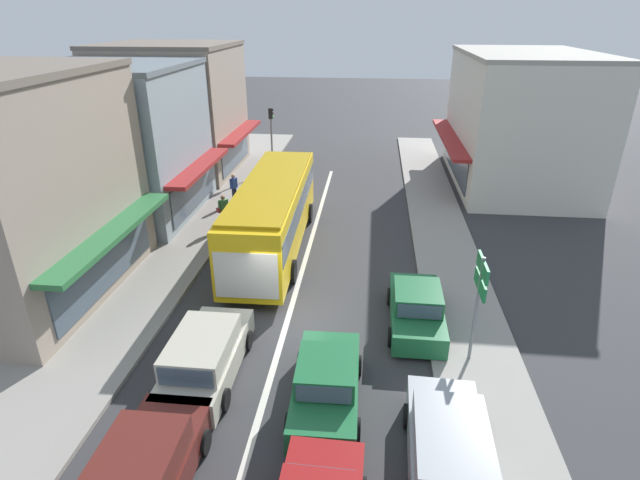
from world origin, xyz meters
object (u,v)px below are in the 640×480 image
at_px(city_bus, 273,210).
at_px(parked_sedan_kerb_second, 416,308).
at_px(sedan_adjacent_lane_lead, 326,384).
at_px(wagon_queue_gap_filler, 142,477).
at_px(parked_wagon_kerb_front, 449,452).
at_px(wagon_behind_bus_mid, 206,356).
at_px(directional_road_sign, 480,285).
at_px(pedestrian_with_handbag_near, 223,209).
at_px(traffic_light_downstreet, 271,129).
at_px(pedestrian_browsing_midblock, 234,187).

xyz_separation_m(city_bus, parked_sedan_kerb_second, (5.99, -5.46, -1.22)).
height_order(sedan_adjacent_lane_lead, parked_sedan_kerb_second, same).
height_order(wagon_queue_gap_filler, sedan_adjacent_lane_lead, wagon_queue_gap_filler).
relative_size(wagon_queue_gap_filler, parked_wagon_kerb_front, 0.99).
height_order(wagon_queue_gap_filler, parked_sedan_kerb_second, wagon_queue_gap_filler).
bearing_deg(sedan_adjacent_lane_lead, wagon_behind_bus_mid, 168.84).
distance_m(parked_sedan_kerb_second, directional_road_sign, 3.14).
height_order(sedan_adjacent_lane_lead, pedestrian_with_handbag_near, pedestrian_with_handbag_near).
relative_size(wagon_queue_gap_filler, traffic_light_downstreet, 1.07).
bearing_deg(directional_road_sign, parked_wagon_kerb_front, -105.68).
bearing_deg(wagon_queue_gap_filler, sedan_adjacent_lane_lead, 43.42).
height_order(city_bus, sedan_adjacent_lane_lead, city_bus).
bearing_deg(wagon_behind_bus_mid, pedestrian_browsing_midblock, 101.77).
height_order(city_bus, wagon_behind_bus_mid, city_bus).
bearing_deg(pedestrian_browsing_midblock, parked_sedan_kerb_second, -49.55).
distance_m(city_bus, sedan_adjacent_lane_lead, 10.17).
height_order(parked_wagon_kerb_front, traffic_light_downstreet, traffic_light_downstreet).
height_order(parked_wagon_kerb_front, pedestrian_with_handbag_near, pedestrian_with_handbag_near).
distance_m(parked_sedan_kerb_second, pedestrian_with_handbag_near, 11.60).
height_order(traffic_light_downstreet, pedestrian_browsing_midblock, traffic_light_downstreet).
distance_m(city_bus, wagon_queue_gap_filler, 13.08).
bearing_deg(parked_sedan_kerb_second, wagon_queue_gap_filler, -130.07).
relative_size(wagon_queue_gap_filler, wagon_behind_bus_mid, 1.00).
bearing_deg(parked_wagon_kerb_front, sedan_adjacent_lane_lead, 145.14).
distance_m(sedan_adjacent_lane_lead, directional_road_sign, 5.20).
distance_m(sedan_adjacent_lane_lead, parked_sedan_kerb_second, 4.90).
relative_size(wagon_queue_gap_filler, pedestrian_browsing_midblock, 2.77).
relative_size(wagon_behind_bus_mid, directional_road_sign, 1.25).
relative_size(city_bus, wagon_behind_bus_mid, 2.42).
distance_m(city_bus, pedestrian_browsing_midblock, 6.38).
distance_m(directional_road_sign, pedestrian_browsing_midblock, 16.75).
bearing_deg(sedan_adjacent_lane_lead, directional_road_sign, 28.15).
bearing_deg(pedestrian_browsing_midblock, sedan_adjacent_lane_lead, -66.28).
bearing_deg(city_bus, directional_road_sign, -44.11).
bearing_deg(pedestrian_with_handbag_near, parked_sedan_kerb_second, -40.00).
xyz_separation_m(wagon_queue_gap_filler, pedestrian_browsing_midblock, (-2.90, 18.44, 0.32)).
distance_m(wagon_queue_gap_filler, pedestrian_browsing_midblock, 18.67).
relative_size(wagon_behind_bus_mid, parked_sedan_kerb_second, 1.07).
distance_m(parked_wagon_kerb_front, pedestrian_with_handbag_near, 16.44).
height_order(wagon_queue_gap_filler, pedestrian_browsing_midblock, pedestrian_browsing_midblock).
xyz_separation_m(sedan_adjacent_lane_lead, traffic_light_downstreet, (-5.72, 21.64, 2.19)).
distance_m(directional_road_sign, pedestrian_with_handbag_near, 14.04).
bearing_deg(parked_wagon_kerb_front, city_bus, 118.42).
distance_m(sedan_adjacent_lane_lead, pedestrian_browsing_midblock, 16.35).
bearing_deg(traffic_light_downstreet, parked_wagon_kerb_front, -69.83).
height_order(wagon_behind_bus_mid, pedestrian_with_handbag_near, pedestrian_with_handbag_near).
xyz_separation_m(city_bus, traffic_light_downstreet, (-2.42, 12.09, 0.97)).
xyz_separation_m(traffic_light_downstreet, pedestrian_with_handbag_near, (-0.46, -10.10, -1.79)).
distance_m(wagon_behind_bus_mid, directional_road_sign, 8.22).
distance_m(wagon_behind_bus_mid, parked_wagon_kerb_front, 7.18).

